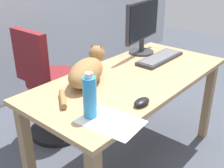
{
  "coord_description": "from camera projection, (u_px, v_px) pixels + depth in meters",
  "views": [
    {
      "loc": [
        -1.37,
        -0.99,
        1.43
      ],
      "look_at": [
        -0.28,
        -0.06,
        0.77
      ],
      "focal_mm": 44.75,
      "sensor_mm": 36.0,
      "label": 1
    }
  ],
  "objects": [
    {
      "name": "ground_plane",
      "position": [
        130.0,
        161.0,
        2.13
      ],
      "size": [
        8.0,
        8.0,
        0.0
      ],
      "primitive_type": "plane",
      "color": "#474C56"
    },
    {
      "name": "desk",
      "position": [
        132.0,
        90.0,
        1.88
      ],
      "size": [
        1.46,
        0.68,
        0.71
      ],
      "color": "tan",
      "rests_on": "ground_plane"
    },
    {
      "name": "office_chair",
      "position": [
        50.0,
        92.0,
        2.28
      ],
      "size": [
        0.48,
        0.48,
        0.95
      ],
      "color": "black",
      "rests_on": "ground_plane"
    },
    {
      "name": "monitor",
      "position": [
        143.0,
        25.0,
        2.17
      ],
      "size": [
        0.48,
        0.2,
        0.41
      ],
      "color": "#333338",
      "rests_on": "desk"
    },
    {
      "name": "keyboard",
      "position": [
        160.0,
        58.0,
        2.11
      ],
      "size": [
        0.44,
        0.15,
        0.03
      ],
      "color": "#333338",
      "rests_on": "desk"
    },
    {
      "name": "cat",
      "position": [
        87.0,
        70.0,
        1.72
      ],
      "size": [
        0.57,
        0.31,
        0.2
      ],
      "color": "olive",
      "rests_on": "desk"
    },
    {
      "name": "computer_mouse",
      "position": [
        142.0,
        102.0,
        1.48
      ],
      "size": [
        0.11,
        0.06,
        0.04
      ],
      "primitive_type": "ellipsoid",
      "color": "black",
      "rests_on": "desk"
    },
    {
      "name": "paper_sheet",
      "position": [
        111.0,
        122.0,
        1.33
      ],
      "size": [
        0.24,
        0.32,
        0.0
      ],
      "primitive_type": "cube",
      "rotation": [
        0.0,
        0.0,
        0.1
      ],
      "color": "white",
      "rests_on": "desk"
    },
    {
      "name": "water_bottle",
      "position": [
        90.0,
        97.0,
        1.33
      ],
      "size": [
        0.07,
        0.07,
        0.23
      ],
      "color": "#2D8CD1",
      "rests_on": "desk"
    }
  ]
}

